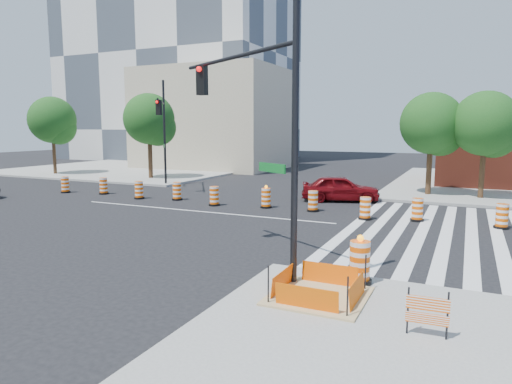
% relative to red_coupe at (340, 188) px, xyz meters
% --- Properties ---
extents(ground, '(120.00, 120.00, 0.00)m').
position_rel_red_coupe_xyz_m(ground, '(-5.58, -6.10, -0.74)').
color(ground, black).
rests_on(ground, ground).
extents(sidewalk_nw, '(22.00, 22.00, 0.15)m').
position_rel_red_coupe_xyz_m(sidewalk_nw, '(-23.58, 11.90, -0.66)').
color(sidewalk_nw, gray).
rests_on(sidewalk_nw, ground).
extents(crosswalk_east, '(6.75, 13.50, 0.01)m').
position_rel_red_coupe_xyz_m(crosswalk_east, '(5.37, -6.10, -0.73)').
color(crosswalk_east, silver).
rests_on(crosswalk_east, ground).
extents(lane_centerline, '(14.00, 0.12, 0.01)m').
position_rel_red_coupe_xyz_m(lane_centerline, '(-5.58, -6.10, -0.73)').
color(lane_centerline, silver).
rests_on(lane_centerline, ground).
extents(excavation_pit, '(2.20, 2.20, 0.90)m').
position_rel_red_coupe_xyz_m(excavation_pit, '(3.42, -15.10, -0.51)').
color(excavation_pit, tan).
rests_on(excavation_pit, ground).
extents(beige_midrise, '(14.00, 10.00, 10.00)m').
position_rel_red_coupe_xyz_m(beige_midrise, '(-17.58, 15.90, 4.26)').
color(beige_midrise, tan).
rests_on(beige_midrise, ground).
extents(red_coupe, '(4.65, 3.02, 1.47)m').
position_rel_red_coupe_xyz_m(red_coupe, '(0.00, 0.00, 0.00)').
color(red_coupe, '#60080C').
rests_on(red_coupe, ground).
extents(signal_pole_se, '(5.07, 3.14, 7.73)m').
position_rel_red_coupe_xyz_m(signal_pole_se, '(1.15, -13.58, 4.01)').
color(signal_pole_se, black).
rests_on(signal_pole_se, ground).
extents(signal_pole_nw, '(3.07, 4.70, 7.27)m').
position_rel_red_coupe_xyz_m(signal_pole_nw, '(-12.40, 0.44, 3.73)').
color(signal_pole_nw, black).
rests_on(signal_pole_nw, ground).
extents(pit_drum, '(0.64, 0.64, 1.27)m').
position_rel_red_coupe_xyz_m(pit_drum, '(4.07, -13.72, -0.06)').
color(pit_drum, black).
rests_on(pit_drum, ground).
extents(barricade, '(0.79, 0.08, 0.93)m').
position_rel_red_coupe_xyz_m(barricade, '(5.90, -16.20, -0.08)').
color(barricade, '#EF5605').
rests_on(barricade, ground).
extents(tree_north_a, '(3.99, 3.99, 6.78)m').
position_rel_red_coupe_xyz_m(tree_north_a, '(-26.24, 3.55, 3.82)').
color(tree_north_a, '#382314').
rests_on(tree_north_a, ground).
extents(tree_north_b, '(4.02, 4.01, 6.81)m').
position_rel_red_coupe_xyz_m(tree_north_b, '(-16.50, 4.33, 3.83)').
color(tree_north_b, '#382314').
rests_on(tree_north_b, ground).
extents(tree_north_c, '(3.66, 3.65, 6.20)m').
position_rel_red_coupe_xyz_m(tree_north_c, '(4.37, 4.05, 3.42)').
color(tree_north_c, '#382314').
rests_on(tree_north_c, ground).
extents(tree_north_d, '(3.62, 3.62, 6.16)m').
position_rel_red_coupe_xyz_m(tree_north_d, '(7.22, 3.75, 3.40)').
color(tree_north_d, '#382314').
rests_on(tree_north_d, ground).
extents(median_drum_0, '(0.60, 0.60, 1.02)m').
position_rel_red_coupe_xyz_m(median_drum_0, '(-16.78, -4.07, -0.26)').
color(median_drum_0, black).
rests_on(median_drum_0, ground).
extents(median_drum_1, '(0.60, 0.60, 1.02)m').
position_rel_red_coupe_xyz_m(median_drum_1, '(-14.10, -3.53, -0.26)').
color(median_drum_1, black).
rests_on(median_drum_1, ground).
extents(median_drum_2, '(0.60, 0.60, 1.02)m').
position_rel_red_coupe_xyz_m(median_drum_2, '(-10.86, -4.10, -0.26)').
color(median_drum_2, black).
rests_on(median_drum_2, ground).
extents(median_drum_3, '(0.60, 0.60, 1.02)m').
position_rel_red_coupe_xyz_m(median_drum_3, '(-8.57, -3.58, -0.26)').
color(median_drum_3, black).
rests_on(median_drum_3, ground).
extents(median_drum_4, '(0.60, 0.60, 1.02)m').
position_rel_red_coupe_xyz_m(median_drum_4, '(-5.69, -4.29, -0.26)').
color(median_drum_4, black).
rests_on(median_drum_4, ground).
extents(median_drum_5, '(0.60, 0.60, 1.18)m').
position_rel_red_coupe_xyz_m(median_drum_5, '(-2.91, -3.78, -0.25)').
color(median_drum_5, black).
rests_on(median_drum_5, ground).
extents(median_drum_6, '(0.60, 0.60, 1.02)m').
position_rel_red_coupe_xyz_m(median_drum_6, '(-0.41, -3.70, -0.26)').
color(median_drum_6, black).
rests_on(median_drum_6, ground).
extents(median_drum_7, '(0.60, 0.60, 1.02)m').
position_rel_red_coupe_xyz_m(median_drum_7, '(2.36, -4.67, -0.26)').
color(median_drum_7, black).
rests_on(median_drum_7, ground).
extents(median_drum_8, '(0.60, 0.60, 1.02)m').
position_rel_red_coupe_xyz_m(median_drum_8, '(4.52, -4.04, -0.26)').
color(median_drum_8, black).
rests_on(median_drum_8, ground).
extents(median_drum_9, '(0.60, 0.60, 1.02)m').
position_rel_red_coupe_xyz_m(median_drum_9, '(7.82, -4.15, -0.26)').
color(median_drum_9, black).
rests_on(median_drum_9, ground).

